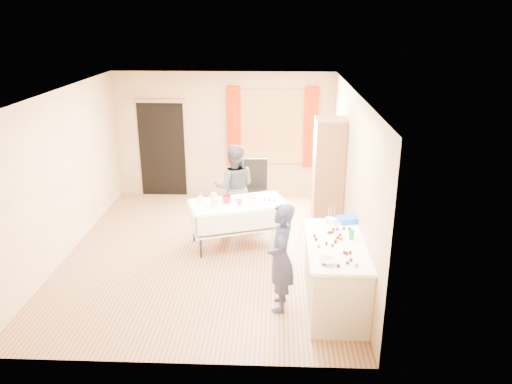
{
  "coord_description": "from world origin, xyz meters",
  "views": [
    {
      "loc": [
        1.09,
        -7.3,
        3.69
      ],
      "look_at": [
        0.78,
        0.0,
        1.06
      ],
      "focal_mm": 35.0,
      "sensor_mm": 36.0,
      "label": 1
    }
  ],
  "objects_px": {
    "cabinet": "(328,177)",
    "counter": "(335,275)",
    "girl": "(281,258)",
    "chair": "(255,201)",
    "party_table": "(239,219)",
    "woman": "(234,187)"
  },
  "relations": [
    {
      "from": "counter",
      "to": "girl",
      "type": "height_order",
      "value": "girl"
    },
    {
      "from": "cabinet",
      "to": "chair",
      "type": "height_order",
      "value": "cabinet"
    },
    {
      "from": "chair",
      "to": "girl",
      "type": "relative_size",
      "value": 0.77
    },
    {
      "from": "girl",
      "to": "woman",
      "type": "xyz_separation_m",
      "value": [
        -0.81,
        2.59,
        0.04
      ]
    },
    {
      "from": "party_table",
      "to": "woman",
      "type": "height_order",
      "value": "woman"
    },
    {
      "from": "woman",
      "to": "girl",
      "type": "bearing_deg",
      "value": 105.82
    },
    {
      "from": "girl",
      "to": "chair",
      "type": "bearing_deg",
      "value": -168.9
    },
    {
      "from": "cabinet",
      "to": "party_table",
      "type": "height_order",
      "value": "cabinet"
    },
    {
      "from": "cabinet",
      "to": "woman",
      "type": "xyz_separation_m",
      "value": [
        -1.63,
        0.13,
        -0.24
      ]
    },
    {
      "from": "party_table",
      "to": "counter",
      "type": "bearing_deg",
      "value": -71.11
    },
    {
      "from": "party_table",
      "to": "chair",
      "type": "height_order",
      "value": "chair"
    },
    {
      "from": "cabinet",
      "to": "chair",
      "type": "xyz_separation_m",
      "value": [
        -1.28,
        0.59,
        -0.69
      ]
    },
    {
      "from": "woman",
      "to": "party_table",
      "type": "bearing_deg",
      "value": 98.47
    },
    {
      "from": "cabinet",
      "to": "party_table",
      "type": "relative_size",
      "value": 1.16
    },
    {
      "from": "counter",
      "to": "party_table",
      "type": "relative_size",
      "value": 0.93
    },
    {
      "from": "cabinet",
      "to": "counter",
      "type": "xyz_separation_m",
      "value": [
        -0.1,
        -2.38,
        -0.57
      ]
    },
    {
      "from": "cabinet",
      "to": "party_table",
      "type": "bearing_deg",
      "value": -159.86
    },
    {
      "from": "party_table",
      "to": "girl",
      "type": "height_order",
      "value": "girl"
    },
    {
      "from": "chair",
      "to": "girl",
      "type": "bearing_deg",
      "value": -84.31
    },
    {
      "from": "cabinet",
      "to": "counter",
      "type": "relative_size",
      "value": 1.25
    },
    {
      "from": "counter",
      "to": "chair",
      "type": "bearing_deg",
      "value": 111.75
    },
    {
      "from": "chair",
      "to": "counter",
      "type": "bearing_deg",
      "value": -71.16
    }
  ]
}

